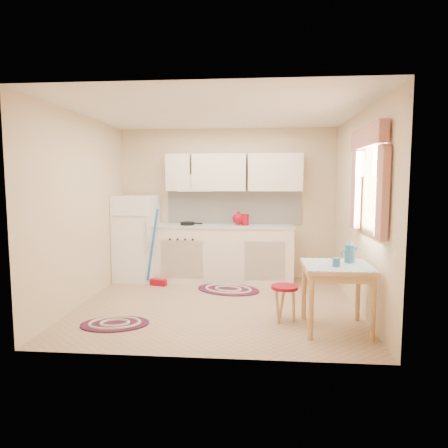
{
  "coord_description": "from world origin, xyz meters",
  "views": [
    {
      "loc": [
        0.53,
        -5.11,
        1.63
      ],
      "look_at": [
        0.07,
        0.25,
        1.05
      ],
      "focal_mm": 32.0,
      "sensor_mm": 36.0,
      "label": 1
    }
  ],
  "objects_px": {
    "fridge": "(136,238)",
    "base_cabinets": "(223,254)",
    "table": "(336,298)",
    "stool": "(284,303)"
  },
  "relations": [
    {
      "from": "fridge",
      "to": "stool",
      "type": "relative_size",
      "value": 3.33
    },
    {
      "from": "fridge",
      "to": "base_cabinets",
      "type": "xyz_separation_m",
      "value": [
        1.43,
        0.05,
        -0.26
      ]
    },
    {
      "from": "fridge",
      "to": "base_cabinets",
      "type": "bearing_deg",
      "value": 2.0
    },
    {
      "from": "table",
      "to": "stool",
      "type": "relative_size",
      "value": 1.71
    },
    {
      "from": "fridge",
      "to": "base_cabinets",
      "type": "height_order",
      "value": "fridge"
    },
    {
      "from": "fridge",
      "to": "base_cabinets",
      "type": "distance_m",
      "value": 1.45
    },
    {
      "from": "base_cabinets",
      "to": "stool",
      "type": "bearing_deg",
      "value": -64.4
    },
    {
      "from": "base_cabinets",
      "to": "table",
      "type": "bearing_deg",
      "value": -55.38
    },
    {
      "from": "fridge",
      "to": "stool",
      "type": "bearing_deg",
      "value": -37.76
    },
    {
      "from": "stool",
      "to": "table",
      "type": "bearing_deg",
      "value": -22.53
    }
  ]
}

